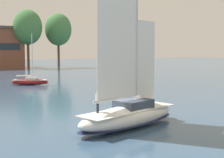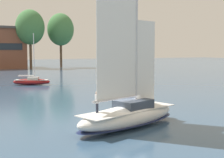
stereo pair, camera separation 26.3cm
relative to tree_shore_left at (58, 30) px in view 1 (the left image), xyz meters
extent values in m
plane|color=#385675|center=(-23.56, -89.21, -13.88)|extent=(400.00, 400.00, 0.00)
cylinder|color=brown|center=(0.00, 0.00, -8.53)|extent=(0.86, 0.86, 10.70)
ellipsoid|color=#477F47|center=(0.00, 0.00, 0.06)|extent=(9.63, 9.63, 11.77)
cylinder|color=brown|center=(-11.37, -1.32, -8.39)|extent=(0.88, 0.88, 10.98)
ellipsoid|color=#477F47|center=(-11.37, -1.32, 0.42)|extent=(9.88, 9.88, 12.08)
ellipsoid|color=white|center=(-23.56, -89.21, -12.98)|extent=(10.93, 5.96, 1.79)
ellipsoid|color=#19234C|center=(-23.56, -89.21, -13.48)|extent=(11.04, 6.02, 0.21)
cube|color=silver|center=(-23.56, -89.21, -12.46)|extent=(9.58, 5.13, 0.06)
cube|color=#333D4C|center=(-23.06, -89.05, -12.06)|extent=(3.43, 2.85, 0.74)
cylinder|color=silver|center=(-22.76, -88.96, -5.85)|extent=(0.21, 0.21, 13.16)
cylinder|color=silver|center=(-25.02, -89.67, -11.38)|extent=(4.58, 1.59, 0.18)
cube|color=white|center=(-24.84, -89.61, -5.98)|extent=(4.17, 1.33, 10.79)
cube|color=white|center=(-21.56, -88.58, -8.81)|extent=(2.22, 0.71, 7.24)
cylinder|color=#232838|center=(-26.68, -89.82, -12.01)|extent=(0.25, 0.25, 0.85)
cylinder|color=silver|center=(-26.68, -89.82, -11.26)|extent=(0.43, 0.43, 0.65)
sphere|color=tan|center=(-26.68, -89.82, -10.81)|extent=(0.24, 0.24, 0.24)
ellipsoid|color=maroon|center=(-23.31, -53.96, -13.31)|extent=(6.83, 4.76, 1.14)
ellipsoid|color=#19234C|center=(-23.31, -53.96, -13.62)|extent=(6.90, 4.80, 0.14)
cube|color=silver|center=(-23.31, -53.96, -12.96)|extent=(5.98, 4.12, 0.06)
cube|color=beige|center=(-23.01, -54.12, -12.70)|extent=(2.28, 2.03, 0.47)
cylinder|color=silver|center=(-22.83, -54.21, -8.73)|extent=(0.13, 0.13, 8.40)
cylinder|color=silver|center=(-24.17, -53.51, -12.26)|extent=(2.74, 1.49, 0.11)
cylinder|color=white|center=(-24.17, -53.51, -12.18)|extent=(2.50, 1.41, 0.18)
ellipsoid|color=#232328|center=(13.81, -15.85, -13.14)|extent=(8.90, 3.12, 1.48)
ellipsoid|color=#19234C|center=(13.81, -15.85, -13.54)|extent=(8.99, 3.15, 0.18)
cube|color=silver|center=(13.81, -15.85, -12.70)|extent=(7.82, 2.65, 0.06)
cube|color=#333D4C|center=(13.37, -15.82, -12.36)|extent=(2.57, 1.90, 0.61)
cylinder|color=silver|center=(13.11, -15.80, -7.21)|extent=(0.17, 0.17, 10.92)
cylinder|color=silver|center=(15.07, -15.95, -11.79)|extent=(3.93, 0.45, 0.15)
cube|color=white|center=(14.91, -15.94, -7.32)|extent=(3.61, 0.31, 8.95)
cube|color=white|center=(12.05, -15.71, -9.67)|extent=(1.92, 0.17, 6.00)
camera|label=1|loc=(-36.48, -110.54, -7.69)|focal=50.00mm
camera|label=2|loc=(-36.25, -110.67, -7.69)|focal=50.00mm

